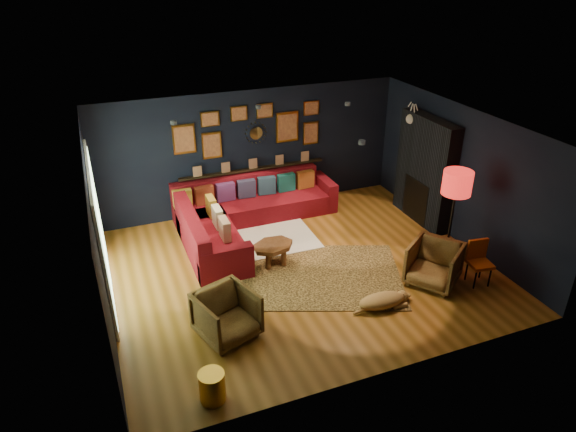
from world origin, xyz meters
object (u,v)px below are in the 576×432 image
object	(u,v)px
pouf	(221,257)
dog	(382,298)
armchair_left	(227,313)
armchair_right	(434,262)
sectional	(238,216)
orange_chair	(479,258)
coffee_table	(273,248)
floor_lamp	(457,187)
gold_stool	(212,386)

from	to	relation	value
pouf	dog	world-z (taller)	pouf
armchair_left	armchair_right	size ratio (longest dim) A/B	0.99
sectional	dog	size ratio (longest dim) A/B	3.20
pouf	dog	bearing A→B (deg)	-45.66
armchair_right	orange_chair	size ratio (longest dim) A/B	1.06
coffee_table	floor_lamp	bearing A→B (deg)	-21.18
floor_lamp	pouf	bearing A→B (deg)	160.04
sectional	armchair_right	xyz separation A→B (m)	(2.53, -3.01, 0.09)
coffee_table	dog	size ratio (longest dim) A/B	0.83
sectional	floor_lamp	world-z (taller)	floor_lamp
coffee_table	orange_chair	xyz separation A→B (m)	(3.04, -1.77, 0.11)
sectional	gold_stool	world-z (taller)	sectional
coffee_table	floor_lamp	xyz separation A→B (m)	(2.90, -1.12, 1.19)
pouf	floor_lamp	bearing A→B (deg)	-19.96
armchair_left	dog	bearing A→B (deg)	-24.51
pouf	dog	distance (m)	2.94
gold_stool	dog	distance (m)	3.07
pouf	floor_lamp	distance (m)	4.25
pouf	gold_stool	size ratio (longest dim) A/B	1.34
orange_chair	floor_lamp	distance (m)	1.27
sectional	armchair_right	world-z (taller)	sectional
sectional	pouf	xyz separation A→B (m)	(-0.69, -1.21, -0.11)
pouf	dog	xyz separation A→B (m)	(2.05, -2.10, -0.03)
gold_stool	coffee_table	bearing A→B (deg)	56.28
coffee_table	armchair_right	distance (m)	2.79
sectional	armchair_left	xyz separation A→B (m)	(-1.08, -3.05, 0.08)
armchair_right	floor_lamp	bearing A→B (deg)	90.02
armchair_right	dog	size ratio (longest dim) A/B	0.77
armchair_left	floor_lamp	xyz separation A→B (m)	(4.20, 0.46, 1.13)
sectional	orange_chair	xyz separation A→B (m)	(3.26, -3.24, 0.13)
coffee_table	pouf	xyz separation A→B (m)	(-0.90, 0.26, -0.13)
armchair_right	floor_lamp	xyz separation A→B (m)	(0.58, 0.42, 1.12)
coffee_table	floor_lamp	world-z (taller)	floor_lamp
armchair_left	dog	distance (m)	2.47
sectional	floor_lamp	distance (m)	4.23
gold_stool	armchair_left	bearing A→B (deg)	65.56
coffee_table	dog	bearing A→B (deg)	-57.97
coffee_table	armchair_left	size ratio (longest dim) A/B	1.10
sectional	coffee_table	world-z (taller)	sectional
floor_lamp	dog	size ratio (longest dim) A/B	1.69
sectional	orange_chair	bearing A→B (deg)	-44.85
sectional	gold_stool	distance (m)	4.45
floor_lamp	sectional	bearing A→B (deg)	140.28
armchair_right	dog	world-z (taller)	armchair_right
coffee_table	armchair_right	size ratio (longest dim) A/B	1.08
pouf	dog	size ratio (longest dim) A/B	0.53
sectional	coffee_table	bearing A→B (deg)	-81.71
armchair_left	gold_stool	world-z (taller)	armchair_left
pouf	floor_lamp	xyz separation A→B (m)	(3.80, -1.38, 1.32)
sectional	armchair_right	distance (m)	3.93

